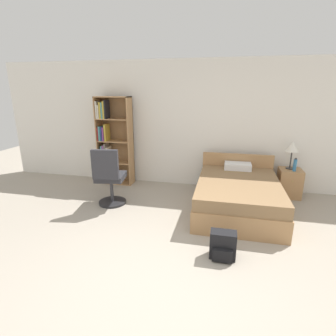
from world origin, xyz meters
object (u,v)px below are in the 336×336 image
object	(u,v)px
backpack_black	(223,246)
table_lamp	(292,148)
office_chair	(109,178)
water_bottle	(295,165)
bookshelf	(111,142)
nightstand	(289,183)
bed	(237,194)

from	to	relation	value
backpack_black	table_lamp	bearing A→B (deg)	62.76
office_chair	backpack_black	bearing A→B (deg)	-29.65
water_bottle	bookshelf	bearing A→B (deg)	178.10
bookshelf	nightstand	world-z (taller)	bookshelf
water_bottle	table_lamp	bearing A→B (deg)	109.01
table_lamp	water_bottle	size ratio (longest dim) A/B	2.12
bookshelf	bed	world-z (taller)	bookshelf
water_bottle	nightstand	bearing A→B (deg)	106.01
nightstand	bed	bearing A→B (deg)	-141.06
bed	office_chair	world-z (taller)	office_chair
nightstand	table_lamp	xyz separation A→B (m)	(-0.02, 0.04, 0.69)
office_chair	table_lamp	size ratio (longest dim) A/B	2.02
bed	nightstand	xyz separation A→B (m)	(1.00, 0.81, -0.00)
bed	backpack_black	xyz separation A→B (m)	(-0.21, -1.47, -0.11)
office_chair	nightstand	xyz separation A→B (m)	(3.21, 1.14, -0.24)
bookshelf	water_bottle	xyz separation A→B (m)	(3.71, -0.12, -0.25)
bookshelf	backpack_black	world-z (taller)	bookshelf
table_lamp	water_bottle	distance (m)	0.33
office_chair	water_bottle	xyz separation A→B (m)	(3.24, 1.04, 0.15)
water_bottle	backpack_black	distance (m)	2.56
nightstand	table_lamp	world-z (taller)	table_lamp
office_chair	backpack_black	world-z (taller)	office_chair
office_chair	water_bottle	distance (m)	3.41
nightstand	water_bottle	world-z (taller)	water_bottle
bookshelf	table_lamp	distance (m)	3.66
bed	table_lamp	world-z (taller)	table_lamp
bed	backpack_black	size ratio (longest dim) A/B	5.49
bed	bookshelf	bearing A→B (deg)	162.84
table_lamp	bed	bearing A→B (deg)	-139.14
table_lamp	backpack_black	distance (m)	2.73
office_chair	water_bottle	size ratio (longest dim) A/B	4.27
bookshelf	nightstand	xyz separation A→B (m)	(3.68, -0.02, -0.64)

